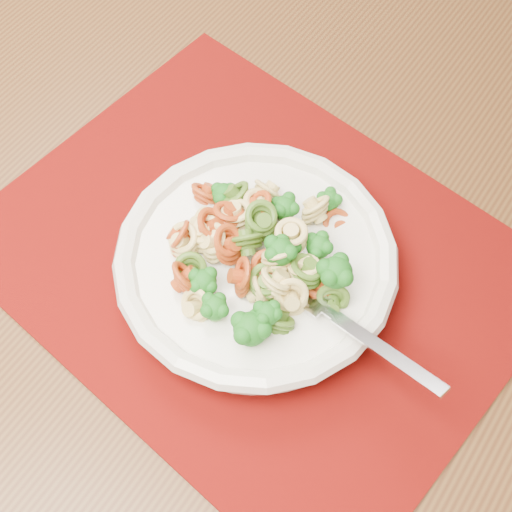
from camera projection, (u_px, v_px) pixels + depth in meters
The scene contains 5 objects.
dining_table at pixel (340, 266), 0.77m from camera, with size 1.32×0.88×0.69m.
placemat at pixel (255, 260), 0.66m from camera, with size 0.48×0.37×0.00m, color #5C0903.
pasta_bowl at pixel (256, 262), 0.62m from camera, with size 0.25×0.25×0.05m.
pasta_broccoli_heap at pixel (256, 252), 0.61m from camera, with size 0.21×0.21×0.06m, color tan, non-canonical shape.
fork at pixel (314, 302), 0.59m from camera, with size 0.19×0.02×0.01m, color silver, non-canonical shape.
Camera 1 is at (0.39, -0.09, 1.27)m, focal length 50.00 mm.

